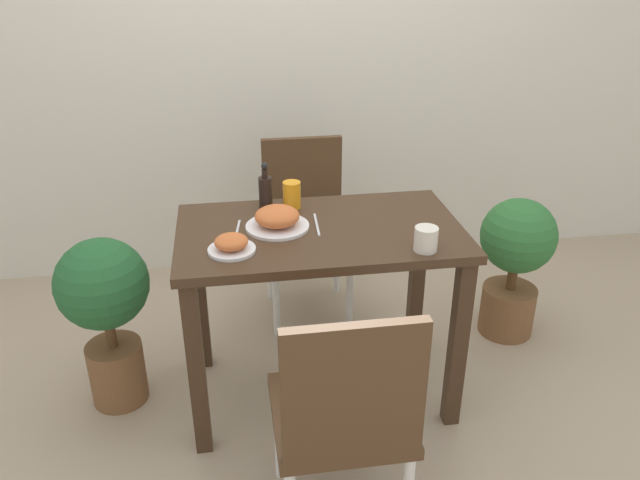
{
  "coord_description": "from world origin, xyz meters",
  "views": [
    {
      "loc": [
        -0.33,
        -2.12,
        1.77
      ],
      "look_at": [
        0.0,
        0.0,
        0.72
      ],
      "focal_mm": 35.0,
      "sensor_mm": 36.0,
      "label": 1
    }
  ],
  "objects_px": {
    "food_plate": "(277,219)",
    "drink_cup": "(426,239)",
    "juice_glass": "(292,195)",
    "potted_plant_right": "(515,257)",
    "chair_near": "(345,413)",
    "chair_far": "(305,219)",
    "potted_plant_left": "(106,305)",
    "sauce_bottle": "(265,191)",
    "side_plate": "(231,244)"
  },
  "relations": [
    {
      "from": "chair_far",
      "to": "potted_plant_right",
      "type": "relative_size",
      "value": 1.26
    },
    {
      "from": "side_plate",
      "to": "potted_plant_left",
      "type": "xyz_separation_m",
      "value": [
        -0.51,
        0.22,
        -0.34
      ]
    },
    {
      "from": "side_plate",
      "to": "drink_cup",
      "type": "xyz_separation_m",
      "value": [
        0.67,
        -0.1,
        0.02
      ]
    },
    {
      "from": "juice_glass",
      "to": "potted_plant_left",
      "type": "relative_size",
      "value": 0.15
    },
    {
      "from": "drink_cup",
      "to": "chair_near",
      "type": "bearing_deg",
      "value": -128.65
    },
    {
      "from": "chair_near",
      "to": "sauce_bottle",
      "type": "xyz_separation_m",
      "value": [
        -0.15,
        0.94,
        0.35
      ]
    },
    {
      "from": "drink_cup",
      "to": "potted_plant_right",
      "type": "bearing_deg",
      "value": 40.39
    },
    {
      "from": "juice_glass",
      "to": "potted_plant_right",
      "type": "bearing_deg",
      "value": 4.9
    },
    {
      "from": "food_plate",
      "to": "side_plate",
      "type": "relative_size",
      "value": 1.43
    },
    {
      "from": "sauce_bottle",
      "to": "potted_plant_left",
      "type": "distance_m",
      "value": 0.78
    },
    {
      "from": "chair_near",
      "to": "juice_glass",
      "type": "distance_m",
      "value": 0.98
    },
    {
      "from": "chair_near",
      "to": "side_plate",
      "type": "distance_m",
      "value": 0.71
    },
    {
      "from": "side_plate",
      "to": "potted_plant_right",
      "type": "relative_size",
      "value": 0.24
    },
    {
      "from": "food_plate",
      "to": "drink_cup",
      "type": "relative_size",
      "value": 2.76
    },
    {
      "from": "drink_cup",
      "to": "sauce_bottle",
      "type": "relative_size",
      "value": 0.45
    },
    {
      "from": "food_plate",
      "to": "sauce_bottle",
      "type": "distance_m",
      "value": 0.21
    },
    {
      "from": "chair_far",
      "to": "potted_plant_left",
      "type": "xyz_separation_m",
      "value": [
        -0.88,
        -0.63,
        -0.03
      ]
    },
    {
      "from": "juice_glass",
      "to": "potted_plant_right",
      "type": "xyz_separation_m",
      "value": [
        1.06,
        0.09,
        -0.42
      ]
    },
    {
      "from": "juice_glass",
      "to": "potted_plant_right",
      "type": "height_order",
      "value": "juice_glass"
    },
    {
      "from": "chair_near",
      "to": "potted_plant_left",
      "type": "bearing_deg",
      "value": -44.31
    },
    {
      "from": "juice_glass",
      "to": "potted_plant_left",
      "type": "height_order",
      "value": "juice_glass"
    },
    {
      "from": "side_plate",
      "to": "sauce_bottle",
      "type": "relative_size",
      "value": 0.87
    },
    {
      "from": "potted_plant_left",
      "to": "potted_plant_right",
      "type": "bearing_deg",
      "value": 7.02
    },
    {
      "from": "drink_cup",
      "to": "potted_plant_left",
      "type": "height_order",
      "value": "drink_cup"
    },
    {
      "from": "potted_plant_right",
      "to": "chair_near",
      "type": "bearing_deg",
      "value": -135.05
    },
    {
      "from": "chair_near",
      "to": "potted_plant_right",
      "type": "height_order",
      "value": "chair_near"
    },
    {
      "from": "food_plate",
      "to": "sauce_bottle",
      "type": "bearing_deg",
      "value": 97.73
    },
    {
      "from": "food_plate",
      "to": "potted_plant_left",
      "type": "height_order",
      "value": "food_plate"
    },
    {
      "from": "chair_near",
      "to": "potted_plant_right",
      "type": "bearing_deg",
      "value": -135.05
    },
    {
      "from": "side_plate",
      "to": "potted_plant_left",
      "type": "height_order",
      "value": "side_plate"
    },
    {
      "from": "chair_far",
      "to": "drink_cup",
      "type": "height_order",
      "value": "chair_far"
    },
    {
      "from": "sauce_bottle",
      "to": "juice_glass",
      "type": "bearing_deg",
      "value": -8.51
    },
    {
      "from": "chair_far",
      "to": "food_plate",
      "type": "relative_size",
      "value": 3.64
    },
    {
      "from": "food_plate",
      "to": "juice_glass",
      "type": "height_order",
      "value": "juice_glass"
    },
    {
      "from": "side_plate",
      "to": "juice_glass",
      "type": "bearing_deg",
      "value": 54.48
    },
    {
      "from": "chair_far",
      "to": "food_plate",
      "type": "xyz_separation_m",
      "value": [
        -0.2,
        -0.68,
        0.32
      ]
    },
    {
      "from": "drink_cup",
      "to": "potted_plant_right",
      "type": "relative_size",
      "value": 0.13
    },
    {
      "from": "side_plate",
      "to": "chair_far",
      "type": "bearing_deg",
      "value": 66.27
    },
    {
      "from": "chair_near",
      "to": "food_plate",
      "type": "relative_size",
      "value": 3.64
    },
    {
      "from": "sauce_bottle",
      "to": "potted_plant_right",
      "type": "height_order",
      "value": "sauce_bottle"
    },
    {
      "from": "potted_plant_right",
      "to": "potted_plant_left",
      "type": "bearing_deg",
      "value": -172.98
    },
    {
      "from": "food_plate",
      "to": "drink_cup",
      "type": "xyz_separation_m",
      "value": [
        0.5,
        -0.27,
        0.01
      ]
    },
    {
      "from": "chair_near",
      "to": "juice_glass",
      "type": "xyz_separation_m",
      "value": [
        -0.05,
        0.92,
        0.33
      ]
    },
    {
      "from": "food_plate",
      "to": "drink_cup",
      "type": "distance_m",
      "value": 0.56
    },
    {
      "from": "chair_far",
      "to": "chair_near",
      "type": "bearing_deg",
      "value": -92.95
    },
    {
      "from": "sauce_bottle",
      "to": "food_plate",
      "type": "bearing_deg",
      "value": -82.27
    },
    {
      "from": "chair_far",
      "to": "juice_glass",
      "type": "distance_m",
      "value": 0.61
    },
    {
      "from": "chair_near",
      "to": "chair_far",
      "type": "bearing_deg",
      "value": -92.95
    },
    {
      "from": "chair_near",
      "to": "potted_plant_right",
      "type": "xyz_separation_m",
      "value": [
        1.01,
        1.01,
        -0.08
      ]
    },
    {
      "from": "drink_cup",
      "to": "juice_glass",
      "type": "bearing_deg",
      "value": 132.75
    }
  ]
}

